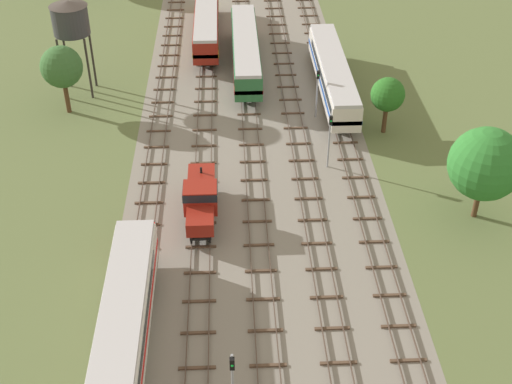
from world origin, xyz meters
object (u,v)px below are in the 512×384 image
object	(u,v)px
signal_post_near	(233,382)
water_tower	(70,19)
diesel_railcar_far_left_nearest	(122,338)
diesel_railcar_centre_right_mid	(333,73)
signal_post_mid	(330,134)
shunter_loco_left_near	(201,197)
signal_post_nearest	(317,87)
diesel_railcar_left_far	(207,20)
diesel_railcar_centre_left_midfar	(245,49)

from	to	relation	value
signal_post_near	water_tower	bearing A→B (deg)	110.08
signal_post_near	diesel_railcar_far_left_nearest	bearing A→B (deg)	146.29
diesel_railcar_centre_right_mid	signal_post_mid	distance (m)	14.25
shunter_loco_left_near	diesel_railcar_centre_right_mid	distance (m)	25.08
shunter_loco_left_near	signal_post_nearest	distance (m)	19.90
shunter_loco_left_near	signal_post_mid	world-z (taller)	signal_post_mid
signal_post_near	signal_post_mid	bearing A→B (deg)	71.50
diesel_railcar_centre_right_mid	water_tower	bearing A→B (deg)	175.68
shunter_loco_left_near	water_tower	world-z (taller)	water_tower
diesel_railcar_left_far	water_tower	bearing A→B (deg)	-134.66
diesel_railcar_left_far	signal_post_mid	xyz separation A→B (m)	(11.32, -29.76, 0.86)
diesel_railcar_centre_left_midfar	signal_post_nearest	world-z (taller)	signal_post_nearest
diesel_railcar_centre_left_midfar	shunter_loco_left_near	bearing A→B (deg)	-99.26
diesel_railcar_centre_right_mid	signal_post_mid	xyz separation A→B (m)	(-2.26, -14.04, 0.86)
diesel_railcar_centre_right_mid	diesel_railcar_left_far	size ratio (longest dim) A/B	1.00
diesel_railcar_centre_right_mid	diesel_railcar_left_far	distance (m)	20.78
diesel_railcar_far_left_nearest	diesel_railcar_centre_right_mid	bearing A→B (deg)	63.65
signal_post_mid	diesel_railcar_centre_left_midfar	bearing A→B (deg)	108.14
diesel_railcar_left_far	signal_post_mid	size ratio (longest dim) A/B	3.77
diesel_railcar_centre_right_mid	shunter_loco_left_near	bearing A→B (deg)	-122.80
diesel_railcar_centre_right_mid	signal_post_mid	size ratio (longest dim) A/B	3.77
diesel_railcar_centre_right_mid	diesel_railcar_centre_left_midfar	size ratio (longest dim) A/B	1.00
shunter_loco_left_near	diesel_railcar_left_far	size ratio (longest dim) A/B	0.41
signal_post_nearest	signal_post_near	world-z (taller)	signal_post_near
diesel_railcar_left_far	diesel_railcar_centre_right_mid	bearing A→B (deg)	-49.17
water_tower	signal_post_nearest	distance (m)	26.21
diesel_railcar_centre_left_midfar	signal_post_near	bearing A→B (deg)	-92.71
water_tower	shunter_loco_left_near	bearing A→B (deg)	-59.70
diesel_railcar_centre_right_mid	signal_post_near	xyz separation A→B (m)	(-11.32, -41.11, 1.08)
water_tower	diesel_railcar_centre_left_midfar	bearing A→B (deg)	14.42
shunter_loco_left_near	signal_post_nearest	world-z (taller)	signal_post_nearest
diesel_railcar_centre_right_mid	signal_post_nearest	xyz separation A→B (m)	(-2.26, -4.77, 0.79)
diesel_railcar_far_left_nearest	water_tower	distance (m)	40.06
diesel_railcar_left_far	signal_post_nearest	size ratio (longest dim) A/B	3.85
diesel_railcar_far_left_nearest	signal_post_nearest	size ratio (longest dim) A/B	3.85
diesel_railcar_centre_left_midfar	signal_post_nearest	distance (m)	13.34
diesel_railcar_centre_left_midfar	signal_post_mid	xyz separation A→B (m)	(6.79, -20.73, 0.86)
signal_post_nearest	signal_post_mid	world-z (taller)	signal_post_mid
diesel_railcar_far_left_nearest	signal_post_mid	bearing A→B (deg)	54.88
diesel_railcar_far_left_nearest	diesel_railcar_left_far	distance (m)	52.49
diesel_railcar_centre_left_midfar	signal_post_mid	size ratio (longest dim) A/B	3.77
diesel_railcar_centre_left_midfar	water_tower	xyz separation A→B (m)	(-18.04, -4.64, 5.68)
diesel_railcar_far_left_nearest	water_tower	size ratio (longest dim) A/B	2.02
signal_post_near	signal_post_mid	world-z (taller)	signal_post_near
water_tower	diesel_railcar_left_far	bearing A→B (deg)	45.34
signal_post_mid	diesel_railcar_centre_right_mid	bearing A→B (deg)	80.84
water_tower	signal_post_near	distance (m)	46.17
diesel_railcar_centre_left_midfar	diesel_railcar_centre_right_mid	bearing A→B (deg)	-36.43
water_tower	signal_post_nearest	xyz separation A→B (m)	(24.83, -6.82, -4.89)
diesel_railcar_far_left_nearest	diesel_railcar_left_far	xyz separation A→B (m)	(4.53, 52.29, 0.00)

